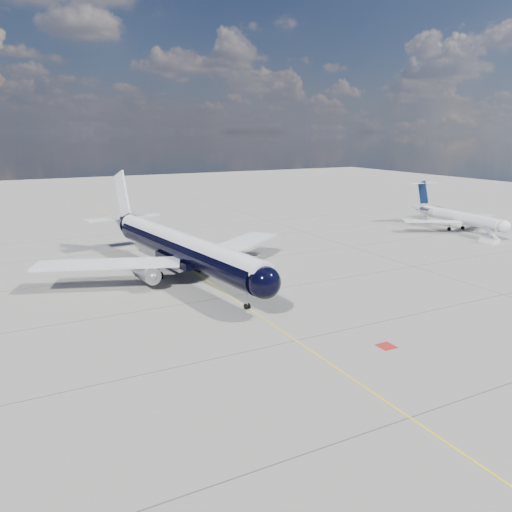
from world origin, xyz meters
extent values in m
plane|color=gray|center=(0.00, 30.00, 0.00)|extent=(320.00, 320.00, 0.00)
cube|color=yellow|center=(0.00, 25.00, 0.00)|extent=(0.16, 160.00, 0.01)
cube|color=maroon|center=(6.80, -10.00, 0.00)|extent=(1.60, 1.60, 0.01)
cylinder|color=black|center=(-2.26, 20.50, 3.96)|extent=(8.28, 36.01, 3.59)
sphere|color=black|center=(0.23, 1.80, 3.96)|extent=(4.03, 4.03, 3.59)
cone|color=black|center=(-5.18, 42.48, 4.53)|extent=(4.42, 7.02, 3.59)
cylinder|color=white|center=(-2.26, 20.50, 4.86)|extent=(7.74, 37.78, 2.80)
cube|color=black|center=(0.25, 1.61, 4.48)|extent=(2.39, 1.42, 0.52)
cube|color=white|center=(-12.27, 20.60, 3.11)|extent=(18.62, 10.74, 0.30)
cube|color=white|center=(7.37, 23.21, 3.11)|extent=(17.48, 14.38, 0.30)
cube|color=black|center=(-2.26, 20.50, 2.64)|extent=(5.17, 9.88, 0.94)
cylinder|color=silver|center=(-8.09, 17.82, 2.03)|extent=(2.67, 4.58, 2.11)
cylinder|color=silver|center=(4.07, 19.44, 2.03)|extent=(2.67, 4.58, 2.11)
sphere|color=gray|center=(-7.83, 15.86, 2.03)|extent=(1.17, 1.17, 1.04)
sphere|color=gray|center=(4.33, 17.47, 2.03)|extent=(1.17, 1.17, 1.04)
cube|color=white|center=(-8.12, 18.01, 2.74)|extent=(0.60, 3.02, 1.04)
cube|color=white|center=(4.04, 19.63, 2.74)|extent=(0.60, 3.02, 1.04)
cube|color=white|center=(-5.12, 42.01, 9.34)|extent=(1.09, 5.97, 8.04)
cube|color=white|center=(-5.18, 42.48, 5.28)|extent=(12.56, 4.61, 0.21)
cylinder|color=gray|center=(-0.21, 5.07, 1.18)|extent=(0.19, 0.19, 1.98)
cylinder|color=black|center=(-0.40, 5.04, 0.33)|extent=(0.26, 0.68, 0.66)
cylinder|color=black|center=(-0.02, 5.09, 0.33)|extent=(0.26, 0.68, 0.66)
cylinder|color=gray|center=(-5.44, 21.51, 1.27)|extent=(0.28, 0.28, 1.79)
cylinder|color=gray|center=(0.55, 22.30, 1.27)|extent=(0.28, 0.28, 1.79)
cylinder|color=black|center=(-5.37, 20.99, 0.52)|extent=(0.56, 1.08, 1.04)
cylinder|color=black|center=(-5.51, 22.02, 0.52)|extent=(0.56, 1.08, 1.04)
cylinder|color=black|center=(0.62, 21.79, 0.52)|extent=(0.56, 1.08, 1.04)
cylinder|color=black|center=(0.48, 22.82, 0.52)|extent=(0.56, 1.08, 1.04)
cylinder|color=white|center=(58.42, 26.22, 2.76)|extent=(4.36, 19.73, 2.40)
sphere|color=white|center=(57.35, 15.59, 2.76)|extent=(2.63, 2.63, 2.40)
cone|color=white|center=(59.71, 39.07, 3.12)|extent=(2.84, 4.67, 2.40)
cube|color=black|center=(57.34, 15.51, 3.12)|extent=(1.67, 0.96, 0.40)
cube|color=white|center=(52.31, 27.73, 2.23)|extent=(10.83, 8.55, 0.20)
cube|color=white|center=(64.71, 26.48, 2.23)|extent=(11.38, 6.85, 0.20)
cylinder|color=silver|center=(57.36, 34.38, 3.12)|extent=(1.61, 2.97, 1.34)
cylinder|color=silver|center=(61.08, 34.01, 3.12)|extent=(1.61, 2.97, 1.34)
cube|color=white|center=(57.81, 34.34, 3.12)|extent=(1.03, 1.51, 0.16)
cube|color=white|center=(60.64, 34.05, 3.12)|extent=(1.03, 1.51, 0.16)
cube|color=#091A42|center=(59.58, 37.74, 6.45)|extent=(0.59, 3.74, 5.46)
cube|color=white|center=(59.63, 38.27, 8.59)|extent=(7.26, 2.49, 0.14)
cylinder|color=gray|center=(57.57, 17.81, 0.85)|extent=(0.16, 0.16, 1.51)
cylinder|color=black|center=(57.57, 17.81, 0.27)|extent=(0.21, 0.55, 0.53)
cylinder|color=gray|center=(56.74, 27.29, 0.85)|extent=(0.20, 0.20, 1.51)
cylinder|color=gray|center=(60.28, 26.93, 0.85)|extent=(0.20, 0.20, 1.51)
cylinder|color=black|center=(56.74, 27.29, 0.37)|extent=(0.36, 0.77, 0.75)
cylinder|color=black|center=(60.28, 26.93, 0.37)|extent=(0.36, 0.77, 0.75)
cube|color=white|center=(54.02, 15.77, 0.42)|extent=(2.63, 3.10, 0.84)
cube|color=silver|center=(54.02, 15.77, 1.96)|extent=(1.60, 2.83, 1.94)
cylinder|color=gray|center=(53.47, 15.68, 2.15)|extent=(0.47, 2.62, 1.88)
cylinder|color=gray|center=(54.58, 15.85, 2.15)|extent=(0.47, 2.62, 1.88)
camera|label=1|loc=(-23.98, -42.57, 19.41)|focal=35.00mm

